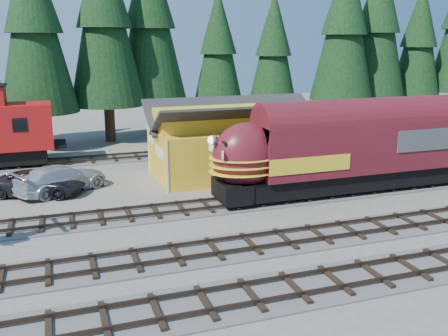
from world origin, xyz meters
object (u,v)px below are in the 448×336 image
object	(u,v)px
locomotive	(333,153)
pickup_truck_b	(61,179)
depot	(240,133)
pickup_truck_a	(39,183)

from	to	relation	value
locomotive	pickup_truck_b	xyz separation A→B (m)	(-15.99, 6.00, -1.75)
depot	pickup_truck_b	xyz separation A→B (m)	(-12.31, -0.50, -2.09)
locomotive	pickup_truck_b	bearing A→B (deg)	159.44
depot	locomotive	xyz separation A→B (m)	(3.68, -6.50, -0.34)
pickup_truck_a	pickup_truck_b	xyz separation A→B (m)	(1.31, 0.21, 0.10)
depot	pickup_truck_a	xyz separation A→B (m)	(-13.62, -0.71, -2.19)
pickup_truck_b	pickup_truck_a	bearing A→B (deg)	69.99
locomotive	pickup_truck_b	distance (m)	17.17
depot	pickup_truck_a	world-z (taller)	depot
depot	locomotive	distance (m)	7.48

